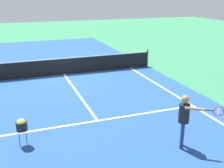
% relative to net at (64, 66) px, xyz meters
% --- Properties ---
extents(ground_plane, '(60.00, 60.00, 0.00)m').
position_rel_net_xyz_m(ground_plane, '(0.00, 0.00, -0.49)').
color(ground_plane, '#337F51').
extents(court_surface_inbounds, '(10.62, 24.40, 0.00)m').
position_rel_net_xyz_m(court_surface_inbounds, '(0.00, 0.00, -0.49)').
color(court_surface_inbounds, '#234C93').
rests_on(court_surface_inbounds, ground_plane).
extents(line_sideline_right, '(0.10, 11.89, 0.01)m').
position_rel_net_xyz_m(line_sideline_right, '(4.11, -5.95, -0.49)').
color(line_sideline_right, white).
rests_on(line_sideline_right, ground_plane).
extents(line_service_near, '(8.22, 0.10, 0.01)m').
position_rel_net_xyz_m(line_service_near, '(0.00, -6.40, -0.49)').
color(line_service_near, white).
rests_on(line_service_near, ground_plane).
extents(line_center_service, '(0.10, 6.40, 0.01)m').
position_rel_net_xyz_m(line_center_service, '(0.00, -3.20, -0.49)').
color(line_center_service, white).
rests_on(line_center_service, ground_plane).
extents(net, '(10.60, 0.09, 1.07)m').
position_rel_net_xyz_m(net, '(0.00, 0.00, 0.00)').
color(net, '#33383D').
rests_on(net, ground_plane).
extents(player_near, '(0.93, 0.95, 1.67)m').
position_rel_net_xyz_m(player_near, '(1.88, -9.01, 0.55)').
color(player_near, navy).
rests_on(player_near, ground_plane).
extents(ball_hopper, '(0.34, 0.34, 0.87)m').
position_rel_net_xyz_m(ball_hopper, '(-2.64, -7.23, 0.18)').
color(ball_hopper, black).
rests_on(ball_hopper, ground_plane).
extents(tennis_ball_near_net, '(0.07, 0.07, 0.07)m').
position_rel_net_xyz_m(tennis_ball_near_net, '(-0.84, -1.48, -0.46)').
color(tennis_ball_near_net, '#CCE033').
rests_on(tennis_ball_near_net, ground_plane).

